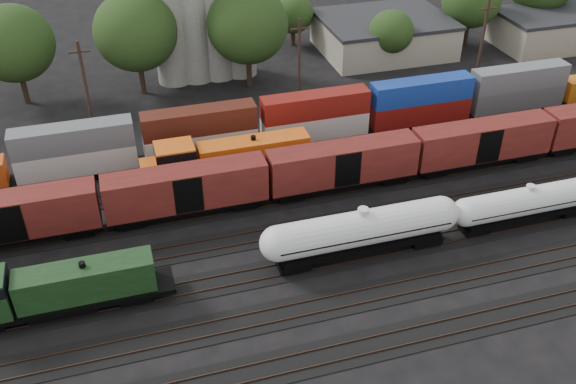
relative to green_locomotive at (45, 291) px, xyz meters
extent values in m
plane|color=black|center=(16.62, 5.00, -2.62)|extent=(600.00, 600.00, 0.00)
cube|color=black|center=(16.62, -10.00, -2.58)|extent=(180.00, 3.20, 0.08)
cube|color=#382319|center=(16.62, -10.72, -2.50)|extent=(180.00, 0.08, 0.16)
cube|color=#382319|center=(16.62, -9.28, -2.50)|extent=(180.00, 0.08, 0.16)
cube|color=black|center=(16.62, -5.00, -2.58)|extent=(180.00, 3.20, 0.08)
cube|color=#382319|center=(16.62, -5.72, -2.50)|extent=(180.00, 0.08, 0.16)
cube|color=#382319|center=(16.62, -4.28, -2.50)|extent=(180.00, 0.08, 0.16)
cube|color=black|center=(16.62, 0.00, -2.58)|extent=(180.00, 3.20, 0.08)
cube|color=#382319|center=(16.62, -0.72, -2.50)|extent=(180.00, 0.08, 0.16)
cube|color=#382319|center=(16.62, 0.72, -2.50)|extent=(180.00, 0.08, 0.16)
cube|color=black|center=(16.62, 5.00, -2.58)|extent=(180.00, 3.20, 0.08)
cube|color=#382319|center=(16.62, 4.28, -2.50)|extent=(180.00, 0.08, 0.16)
cube|color=#382319|center=(16.62, 5.72, -2.50)|extent=(180.00, 0.08, 0.16)
cube|color=black|center=(16.62, 10.00, -2.58)|extent=(180.00, 3.20, 0.08)
cube|color=#382319|center=(16.62, 9.28, -2.50)|extent=(180.00, 0.08, 0.16)
cube|color=#382319|center=(16.62, 10.72, -2.50)|extent=(180.00, 0.08, 0.16)
cube|color=black|center=(16.62, 15.00, -2.58)|extent=(180.00, 3.20, 0.08)
cube|color=#382319|center=(16.62, 14.28, -2.50)|extent=(180.00, 0.08, 0.16)
cube|color=#382319|center=(16.62, 15.72, -2.50)|extent=(180.00, 0.08, 0.16)
cube|color=black|center=(16.62, 20.00, -2.58)|extent=(180.00, 3.20, 0.08)
cube|color=#382319|center=(16.62, 19.28, -2.50)|extent=(180.00, 0.08, 0.16)
cube|color=#382319|center=(16.62, 20.72, -2.50)|extent=(180.00, 0.08, 0.16)
cube|color=black|center=(0.95, 0.00, -1.29)|extent=(17.36, 2.96, 0.41)
cube|color=black|center=(0.95, 0.00, -1.75)|extent=(5.10, 2.25, 0.82)
cube|color=black|center=(3.04, 0.00, 0.29)|extent=(10.41, 2.45, 2.76)
cylinder|color=black|center=(3.04, 0.00, 1.82)|extent=(0.51, 0.51, 0.51)
cube|color=black|center=(6.51, 0.00, -1.96)|extent=(2.65, 2.04, 0.71)
cylinder|color=silver|center=(25.80, 0.00, 0.39)|extent=(14.89, 3.07, 3.07)
sphere|color=silver|center=(18.36, 0.00, 0.39)|extent=(3.07, 3.07, 3.07)
sphere|color=silver|center=(33.25, 0.00, 0.39)|extent=(3.07, 3.07, 3.07)
cylinder|color=silver|center=(25.80, 0.00, 2.13)|extent=(0.95, 0.95, 0.53)
cube|color=black|center=(25.80, 0.00, 0.39)|extent=(15.23, 3.22, 0.08)
cube|color=black|center=(25.80, 0.00, -1.31)|extent=(14.38, 2.33, 0.53)
cube|color=black|center=(19.71, 0.00, -1.94)|extent=(2.75, 2.12, 0.74)
cube|color=black|center=(31.89, 0.00, -1.94)|extent=(2.75, 2.12, 0.74)
cylinder|color=silver|center=(42.09, 0.00, -0.05)|extent=(12.56, 2.59, 2.59)
sphere|color=silver|center=(35.81, 0.00, -0.05)|extent=(2.59, 2.59, 2.59)
cylinder|color=silver|center=(42.09, 0.00, 1.42)|extent=(0.80, 0.80, 0.45)
cube|color=black|center=(42.09, 0.00, -0.05)|extent=(12.85, 2.71, 0.07)
cube|color=black|center=(42.09, 0.00, -1.48)|extent=(12.14, 1.96, 0.45)
cube|color=black|center=(36.95, 0.00, -2.02)|extent=(2.32, 1.78, 0.62)
cube|color=black|center=(47.23, 0.00, -2.02)|extent=(2.32, 1.78, 0.62)
cube|color=black|center=(17.81, 15.00, -1.27)|extent=(18.84, 3.04, 0.42)
cube|color=black|center=(17.81, 15.00, -1.74)|extent=(5.23, 2.30, 0.84)
cube|color=#D85812|center=(20.07, 15.00, 0.36)|extent=(11.31, 2.51, 2.83)
cube|color=#D85812|center=(12.16, 15.00, 0.67)|extent=(3.77, 3.04, 3.45)
cube|color=black|center=(12.16, 15.00, 1.77)|extent=(3.87, 3.14, 0.94)
cube|color=#D85812|center=(9.52, 15.00, -0.11)|extent=(1.67, 2.51, 1.88)
cylinder|color=black|center=(20.07, 15.00, 1.93)|extent=(0.52, 0.52, 0.52)
cube|color=black|center=(11.78, 15.00, -1.95)|extent=(2.72, 2.09, 0.73)
cube|color=black|center=(23.84, 15.00, -1.95)|extent=(2.72, 2.09, 0.73)
cube|color=black|center=(-2.98, 10.00, -1.42)|extent=(15.00, 2.60, 0.40)
cube|color=#5B1A16|center=(-2.98, 10.00, 0.68)|extent=(15.00, 2.90, 3.80)
cube|color=black|center=(12.42, 10.00, -1.42)|extent=(15.00, 2.60, 0.40)
cube|color=#5B1A16|center=(12.42, 10.00, 0.68)|extent=(15.00, 2.90, 3.80)
cube|color=black|center=(27.82, 10.00, -1.42)|extent=(15.00, 2.60, 0.40)
cube|color=#5B1A16|center=(27.82, 10.00, 0.68)|extent=(15.00, 2.90, 3.80)
cube|color=black|center=(43.22, 10.00, -1.42)|extent=(15.00, 2.60, 0.40)
cube|color=#5B1A16|center=(43.22, 10.00, 0.68)|extent=(15.00, 2.90, 3.80)
cube|color=black|center=(16.62, 20.00, -2.12)|extent=(160.00, 2.60, 0.60)
cube|color=silver|center=(2.70, 20.00, -0.52)|extent=(12.00, 2.40, 2.60)
cube|color=#595C5E|center=(2.70, 20.00, 2.08)|extent=(12.00, 2.40, 2.60)
cube|color=silver|center=(15.50, 20.00, -0.52)|extent=(12.00, 2.40, 2.60)
cube|color=#441810|center=(15.50, 20.00, 2.08)|extent=(12.00, 2.40, 2.60)
cube|color=silver|center=(28.30, 20.00, -0.52)|extent=(12.00, 2.40, 2.60)
cube|color=maroon|center=(28.30, 20.00, 2.08)|extent=(12.00, 2.40, 2.60)
cube|color=maroon|center=(41.10, 20.00, -0.52)|extent=(12.00, 2.40, 2.60)
cube|color=navy|center=(41.10, 20.00, 2.08)|extent=(12.00, 2.40, 2.60)
cube|color=#525557|center=(53.90, 20.00, -0.52)|extent=(12.00, 2.40, 2.60)
cube|color=#5D5F62|center=(53.90, 20.00, 2.08)|extent=(12.00, 2.40, 2.60)
cylinder|color=gray|center=(15.62, 41.00, 6.38)|extent=(4.40, 4.40, 18.00)
cylinder|color=gray|center=(18.62, 41.00, 6.38)|extent=(4.40, 4.40, 18.00)
cylinder|color=gray|center=(21.62, 41.00, 6.38)|extent=(4.40, 4.40, 18.00)
cylinder|color=gray|center=(24.62, 41.00, 6.38)|extent=(4.40, 4.40, 18.00)
cube|color=#9E937F|center=(46.62, 43.00, -0.32)|extent=(18.00, 14.00, 4.60)
cube|color=#232326|center=(46.62, 43.00, 2.23)|extent=(18.36, 14.28, 0.50)
cube|color=#9E937F|center=(71.62, 38.00, -0.32)|extent=(16.00, 10.00, 4.60)
cube|color=#232326|center=(71.62, 38.00, 2.23)|extent=(16.32, 10.20, 0.50)
cylinder|color=black|center=(-3.21, 39.85, -0.82)|extent=(0.70, 0.70, 3.59)
ellipsoid|color=#263F17|center=(-3.21, 39.85, 5.20)|extent=(9.74, 9.74, 9.23)
cylinder|color=black|center=(11.15, 38.55, -0.72)|extent=(0.70, 0.70, 3.79)
ellipsoid|color=#263F17|center=(11.15, 38.55, 5.63)|extent=(10.28, 10.28, 9.74)
cylinder|color=black|center=(24.88, 36.85, -0.72)|extent=(0.70, 0.70, 3.79)
ellipsoid|color=#263F17|center=(24.88, 36.85, 5.65)|extent=(10.30, 10.30, 9.76)
cylinder|color=black|center=(34.55, 48.98, -1.49)|extent=(0.70, 0.70, 2.25)
ellipsoid|color=#263F17|center=(34.55, 48.98, 2.29)|extent=(6.11, 6.11, 5.79)
cylinder|color=black|center=(45.19, 37.64, -1.47)|extent=(0.70, 0.70, 2.29)
ellipsoid|color=#263F17|center=(45.19, 37.64, 2.37)|extent=(6.21, 6.21, 5.88)
cylinder|color=black|center=(59.51, 41.65, -1.03)|extent=(0.70, 0.70, 3.17)
ellipsoid|color=#263F17|center=(59.51, 41.65, 4.29)|extent=(8.61, 8.61, 8.15)
cylinder|color=black|center=(72.36, 43.55, -0.80)|extent=(0.70, 0.70, 3.63)
cylinder|color=black|center=(4.62, 27.00, 3.38)|extent=(0.36, 0.36, 12.00)
cube|color=black|center=(4.62, 27.00, 8.18)|extent=(2.20, 0.18, 0.18)
cylinder|color=black|center=(28.62, 27.00, 3.38)|extent=(0.36, 0.36, 12.00)
cube|color=black|center=(28.62, 27.00, 8.18)|extent=(2.20, 0.18, 0.18)
cylinder|color=black|center=(52.62, 27.00, 3.38)|extent=(0.36, 0.36, 12.00)
cube|color=black|center=(52.62, 27.00, 8.18)|extent=(2.20, 0.18, 0.18)
camera|label=1|loc=(7.45, -39.73, 33.56)|focal=40.00mm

